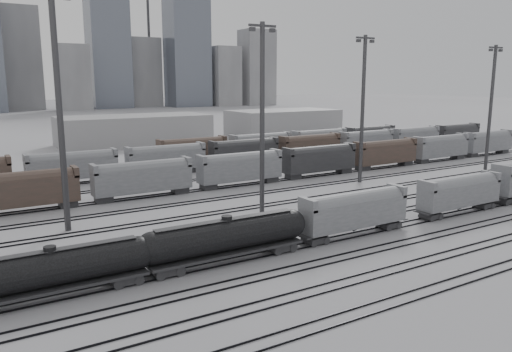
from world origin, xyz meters
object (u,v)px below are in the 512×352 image
tank_car_b (227,237)px  hopper_car_a (354,209)px  light_mast_c (262,115)px  hopper_car_b (460,191)px  tank_car_a (51,270)px

tank_car_b → hopper_car_a: (16.49, 0.00, 0.49)m
hopper_car_a → light_mast_c: 17.65m
light_mast_c → hopper_car_b: bearing=-32.1°
hopper_car_b → tank_car_a: bearing=-180.0°
tank_car_a → light_mast_c: size_ratio=0.70×
tank_car_a → hopper_car_b: (51.26, 0.00, 0.55)m
hopper_car_b → light_mast_c: bearing=147.9°
tank_car_b → light_mast_c: size_ratio=0.74×
tank_car_a → tank_car_b: bearing=0.0°
tank_car_a → hopper_car_b: hopper_car_b is taller
tank_car_a → tank_car_b: 16.12m
tank_car_a → light_mast_c: 33.84m
tank_car_a → hopper_car_a: bearing=0.0°
light_mast_c → hopper_car_a: bearing=-75.1°
tank_car_b → hopper_car_b: 35.14m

